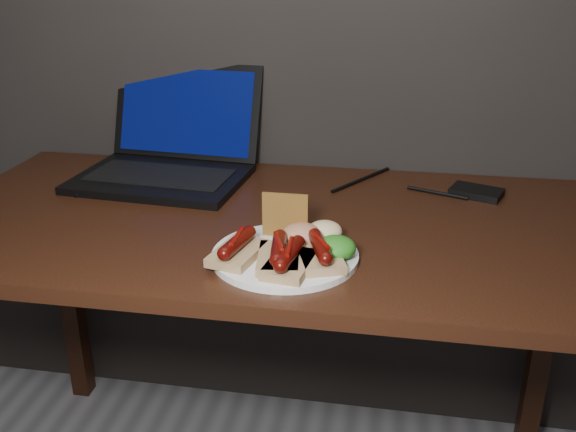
# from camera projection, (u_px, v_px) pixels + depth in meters

# --- Properties ---
(desk) EXTENTS (1.40, 0.70, 0.75)m
(desk) POSITION_uv_depth(u_px,v_px,m) (270.00, 257.00, 1.35)
(desk) COLOR #391C0E
(desk) RESTS_ON ground
(laptop) EXTENTS (0.41, 0.39, 0.25)m
(laptop) POSITION_uv_depth(u_px,v_px,m) (170.00, 154.00, 1.54)
(laptop) COLOR black
(laptop) RESTS_ON desk
(hard_drive) EXTENTS (0.13, 0.11, 0.02)m
(hard_drive) POSITION_uv_depth(u_px,v_px,m) (476.00, 192.00, 1.43)
(hard_drive) COLOR black
(hard_drive) RESTS_ON desk
(desk_cables) EXTENTS (0.86, 0.43, 0.01)m
(desk_cables) POSITION_uv_depth(u_px,v_px,m) (288.00, 191.00, 1.44)
(desk_cables) COLOR black
(desk_cables) RESTS_ON desk
(plate) EXTENTS (0.33, 0.33, 0.01)m
(plate) POSITION_uv_depth(u_px,v_px,m) (285.00, 256.00, 1.14)
(plate) COLOR white
(plate) RESTS_ON desk
(bread_sausage_left) EXTENTS (0.09, 0.13, 0.04)m
(bread_sausage_left) POSITION_uv_depth(u_px,v_px,m) (237.00, 249.00, 1.11)
(bread_sausage_left) COLOR tan
(bread_sausage_left) RESTS_ON plate
(bread_sausage_center) EXTENTS (0.08, 0.12, 0.04)m
(bread_sausage_center) POSITION_uv_depth(u_px,v_px,m) (278.00, 254.00, 1.09)
(bread_sausage_center) COLOR tan
(bread_sausage_center) RESTS_ON plate
(bread_sausage_right) EXTENTS (0.10, 0.13, 0.04)m
(bread_sausage_right) POSITION_uv_depth(u_px,v_px,m) (320.00, 252.00, 1.10)
(bread_sausage_right) COLOR tan
(bread_sausage_right) RESTS_ON plate
(bread_sausage_extra) EXTENTS (0.09, 0.12, 0.04)m
(bread_sausage_extra) POSITION_uv_depth(u_px,v_px,m) (290.00, 260.00, 1.07)
(bread_sausage_extra) COLOR tan
(bread_sausage_extra) RESTS_ON plate
(crispbread) EXTENTS (0.09, 0.01, 0.08)m
(crispbread) POSITION_uv_depth(u_px,v_px,m) (285.00, 215.00, 1.18)
(crispbread) COLOR #9A652A
(crispbread) RESTS_ON plate
(salad_greens) EXTENTS (0.07, 0.07, 0.04)m
(salad_greens) POSITION_uv_depth(u_px,v_px,m) (336.00, 248.00, 1.11)
(salad_greens) COLOR #1C5F13
(salad_greens) RESTS_ON plate
(salsa_mound) EXTENTS (0.07, 0.07, 0.04)m
(salsa_mound) POSITION_uv_depth(u_px,v_px,m) (302.00, 235.00, 1.16)
(salsa_mound) COLOR #A11E10
(salsa_mound) RESTS_ON plate
(coleslaw_mound) EXTENTS (0.06, 0.06, 0.04)m
(coleslaw_mound) POSITION_uv_depth(u_px,v_px,m) (325.00, 231.00, 1.18)
(coleslaw_mound) COLOR beige
(coleslaw_mound) RESTS_ON plate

